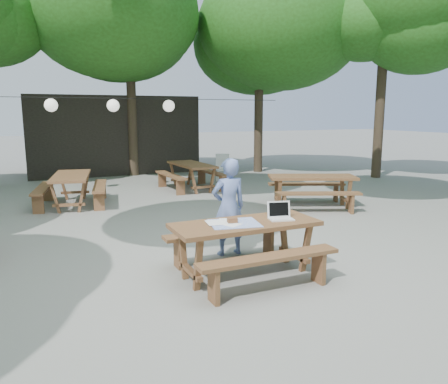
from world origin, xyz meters
TOP-DOWN VIEW (x-y plane):
  - ground at (0.00, 0.00)m, footprint 80.00×80.00m
  - pavilion at (0.50, 10.50)m, footprint 6.00×3.00m
  - main_picnic_table at (0.13, -1.34)m, footprint 2.00×1.58m
  - picnic_table_ne at (3.58, 1.91)m, footprint 2.38×2.21m
  - picnic_table_far_w at (-1.56, 4.46)m, footprint 1.91×2.16m
  - picnic_table_far_e at (1.87, 5.42)m, footprint 1.66×2.03m
  - woman at (0.31, -0.43)m, footprint 0.57×0.38m
  - plastic_chair at (3.25, 6.23)m, footprint 0.55×0.55m
  - laptop at (0.66, -1.37)m, footprint 0.38×0.33m
  - tabletop_clutter at (-0.05, -1.33)m, footprint 0.75×0.67m
  - paper_lanterns at (-0.19, 6.00)m, footprint 9.00×0.34m

SIDE VIEW (x-z plane):
  - ground at x=0.00m, z-range 0.00..0.00m
  - plastic_chair at x=3.25m, z-range -0.19..0.71m
  - main_picnic_table at x=0.13m, z-range 0.01..0.76m
  - picnic_table_ne at x=3.58m, z-range 0.01..0.76m
  - picnic_table_far_w at x=-1.56m, z-range 0.01..0.76m
  - picnic_table_far_e at x=1.87m, z-range 0.01..0.76m
  - tabletop_clutter at x=-0.05m, z-range 0.72..0.80m
  - woman at x=0.31m, z-range 0.00..1.53m
  - laptop at x=0.66m, z-range 0.69..0.93m
  - pavilion at x=0.50m, z-range 0.00..2.80m
  - paper_lanterns at x=-0.19m, z-range 2.21..2.59m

